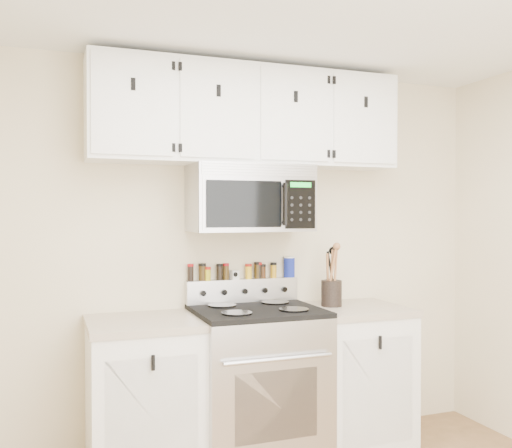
{
  "coord_description": "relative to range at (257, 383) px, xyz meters",
  "views": [
    {
      "loc": [
        -1.2,
        -1.85,
        1.53
      ],
      "look_at": [
        0.0,
        1.45,
        1.47
      ],
      "focal_mm": 40.0,
      "sensor_mm": 36.0,
      "label": 1
    }
  ],
  "objects": [
    {
      "name": "back_wall",
      "position": [
        0.0,
        0.32,
        0.76
      ],
      "size": [
        3.5,
        0.01,
        2.5
      ],
      "primitive_type": "cube",
      "color": "beige",
      "rests_on": "floor"
    },
    {
      "name": "range",
      "position": [
        0.0,
        0.0,
        0.0
      ],
      "size": [
        0.76,
        0.65,
        1.1
      ],
      "color": "#B7B7BA",
      "rests_on": "floor"
    },
    {
      "name": "base_cabinet_left",
      "position": [
        -0.69,
        0.02,
        -0.03
      ],
      "size": [
        0.64,
        0.62,
        0.92
      ],
      "color": "white",
      "rests_on": "floor"
    },
    {
      "name": "base_cabinet_right",
      "position": [
        0.69,
        0.02,
        -0.03
      ],
      "size": [
        0.64,
        0.62,
        0.92
      ],
      "color": "white",
      "rests_on": "floor"
    },
    {
      "name": "microwave",
      "position": [
        0.0,
        0.13,
        1.14
      ],
      "size": [
        0.76,
        0.44,
        0.42
      ],
      "color": "#9E9EA3",
      "rests_on": "back_wall"
    },
    {
      "name": "upper_cabinets",
      "position": [
        -0.0,
        0.15,
        1.66
      ],
      "size": [
        2.0,
        0.35,
        0.62
      ],
      "color": "white",
      "rests_on": "back_wall"
    },
    {
      "name": "utensil_crock",
      "position": [
        0.55,
        0.08,
        0.53
      ],
      "size": [
        0.14,
        0.14,
        0.4
      ],
      "color": "black",
      "rests_on": "base_cabinet_right"
    },
    {
      "name": "kitchen_timer",
      "position": [
        -0.05,
        0.28,
        0.64
      ],
      "size": [
        0.06,
        0.05,
        0.06
      ],
      "primitive_type": "cube",
      "rotation": [
        0.0,
        0.0,
        0.25
      ],
      "color": "silver",
      "rests_on": "range"
    },
    {
      "name": "salt_canister",
      "position": [
        0.34,
        0.28,
        0.68
      ],
      "size": [
        0.08,
        0.08,
        0.14
      ],
      "color": "navy",
      "rests_on": "range"
    },
    {
      "name": "spice_jar_0",
      "position": [
        -0.35,
        0.28,
        0.67
      ],
      "size": [
        0.04,
        0.04,
        0.11
      ],
      "color": "black",
      "rests_on": "range"
    },
    {
      "name": "spice_jar_1",
      "position": [
        -0.27,
        0.28,
        0.67
      ],
      "size": [
        0.05,
        0.05,
        0.11
      ],
      "color": "#3A290E",
      "rests_on": "range"
    },
    {
      "name": "spice_jar_2",
      "position": [
        -0.24,
        0.28,
        0.66
      ],
      "size": [
        0.05,
        0.05,
        0.09
      ],
      "color": "gold",
      "rests_on": "range"
    },
    {
      "name": "spice_jar_3",
      "position": [
        -0.16,
        0.28,
        0.67
      ],
      "size": [
        0.04,
        0.04,
        0.1
      ],
      "color": "black",
      "rests_on": "range"
    },
    {
      "name": "spice_jar_4",
      "position": [
        -0.11,
        0.28,
        0.67
      ],
      "size": [
        0.04,
        0.04,
        0.11
      ],
      "color": "#3E2B0F",
      "rests_on": "range"
    },
    {
      "name": "spice_jar_5",
      "position": [
        0.04,
        0.28,
        0.66
      ],
      "size": [
        0.04,
        0.04,
        0.1
      ],
      "color": "yellow",
      "rests_on": "range"
    },
    {
      "name": "spice_jar_6",
      "position": [
        0.11,
        0.28,
        0.67
      ],
      "size": [
        0.04,
        0.04,
        0.11
      ],
      "color": "#39290D",
      "rests_on": "range"
    },
    {
      "name": "spice_jar_7",
      "position": [
        0.11,
        0.28,
        0.67
      ],
      "size": [
        0.05,
        0.05,
        0.11
      ],
      "color": "black",
      "rests_on": "range"
    },
    {
      "name": "spice_jar_8",
      "position": [
        0.14,
        0.28,
        0.66
      ],
      "size": [
        0.04,
        0.04,
        0.09
      ],
      "color": "#3E220E",
      "rests_on": "range"
    },
    {
      "name": "spice_jar_9",
      "position": [
        0.22,
        0.28,
        0.67
      ],
      "size": [
        0.04,
        0.04,
        0.1
      ],
      "color": "#C28B16",
      "rests_on": "range"
    }
  ]
}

